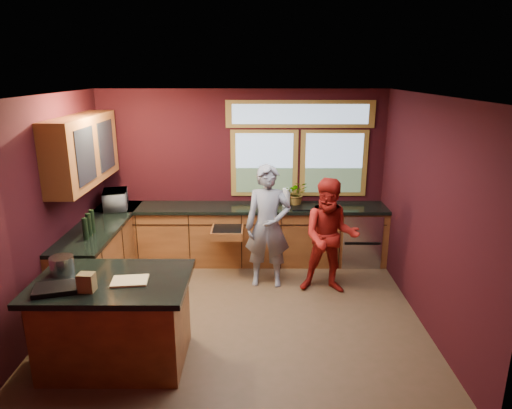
{
  "coord_description": "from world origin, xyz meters",
  "views": [
    {
      "loc": [
        0.24,
        -5.12,
        2.96
      ],
      "look_at": [
        0.22,
        0.4,
        1.34
      ],
      "focal_mm": 32.0,
      "sensor_mm": 36.0,
      "label": 1
    }
  ],
  "objects_px": {
    "island": "(115,321)",
    "person_red": "(330,237)",
    "stock_pot": "(62,265)",
    "person_grey": "(268,227)",
    "cutting_board": "(130,281)"
  },
  "relations": [
    {
      "from": "island",
      "to": "person_red",
      "type": "bearing_deg",
      "value": 33.37
    },
    {
      "from": "person_red",
      "to": "stock_pot",
      "type": "relative_size",
      "value": 6.7
    },
    {
      "from": "person_red",
      "to": "stock_pot",
      "type": "height_order",
      "value": "person_red"
    },
    {
      "from": "cutting_board",
      "to": "island",
      "type": "bearing_deg",
      "value": 165.96
    },
    {
      "from": "person_red",
      "to": "person_grey",
      "type": "bearing_deg",
      "value": 171.93
    },
    {
      "from": "island",
      "to": "stock_pot",
      "type": "relative_size",
      "value": 6.46
    },
    {
      "from": "person_grey",
      "to": "cutting_board",
      "type": "bearing_deg",
      "value": -123.98
    },
    {
      "from": "person_grey",
      "to": "person_red",
      "type": "distance_m",
      "value": 0.87
    },
    {
      "from": "island",
      "to": "person_grey",
      "type": "xyz_separation_m",
      "value": [
        1.61,
        1.83,
        0.39
      ]
    },
    {
      "from": "person_grey",
      "to": "stock_pot",
      "type": "xyz_separation_m",
      "value": [
        -2.16,
        -1.68,
        0.16
      ]
    },
    {
      "from": "person_red",
      "to": "cutting_board",
      "type": "bearing_deg",
      "value": -137.0
    },
    {
      "from": "stock_pot",
      "to": "person_red",
      "type": "bearing_deg",
      "value": 26.02
    },
    {
      "from": "island",
      "to": "person_red",
      "type": "relative_size",
      "value": 0.96
    },
    {
      "from": "island",
      "to": "cutting_board",
      "type": "distance_m",
      "value": 0.52
    },
    {
      "from": "person_red",
      "to": "stock_pot",
      "type": "bearing_deg",
      "value": -147.46
    }
  ]
}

